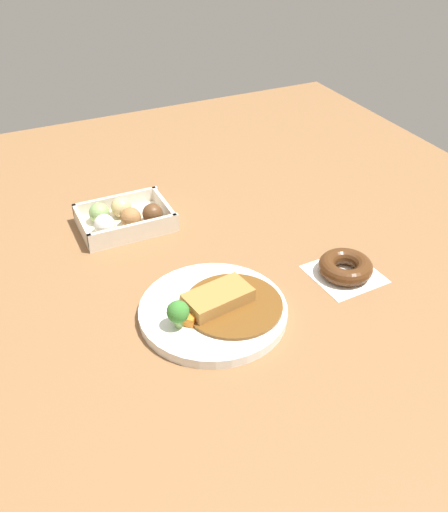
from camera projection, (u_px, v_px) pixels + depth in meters
ground_plane at (196, 259)px, 1.11m from camera, size 1.60×1.60×0.00m
curry_plate at (214, 309)px, 0.97m from camera, size 0.26×0.26×0.07m
donut_box at (124, 218)px, 1.19m from camera, size 0.19×0.14×0.06m
chocolate_ring_donut at (345, 267)px, 1.06m from camera, size 0.13×0.13×0.03m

